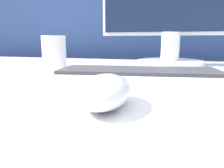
{
  "coord_description": "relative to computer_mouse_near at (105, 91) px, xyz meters",
  "views": [
    {
      "loc": [
        0.04,
        -0.45,
        0.82
      ],
      "look_at": [
        -0.04,
        -0.13,
        0.75
      ],
      "focal_mm": 35.0,
      "sensor_mm": 36.0,
      "label": 1
    }
  ],
  "objects": [
    {
      "name": "keyboard",
      "position": [
        0.01,
        0.24,
        -0.01
      ],
      "size": [
        0.41,
        0.19,
        0.02
      ],
      "rotation": [
        0.0,
        0.0,
        0.12
      ],
      "color": "silver",
      "rests_on": "desk"
    },
    {
      "name": "mug",
      "position": [
        -0.25,
        0.31,
        0.03
      ],
      "size": [
        0.07,
        0.07,
        0.1
      ],
      "color": "white",
      "rests_on": "desk"
    },
    {
      "name": "partition_panel",
      "position": [
        0.04,
        0.9,
        -0.13
      ],
      "size": [
        5.0,
        0.03,
        1.23
      ],
      "color": "navy",
      "rests_on": "ground_plane"
    },
    {
      "name": "computer_mouse_near",
      "position": [
        0.0,
        0.0,
        0.0
      ],
      "size": [
        0.08,
        0.14,
        0.05
      ],
      "rotation": [
        0.0,
        0.0,
        0.08
      ],
      "color": "white",
      "rests_on": "desk"
    }
  ]
}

